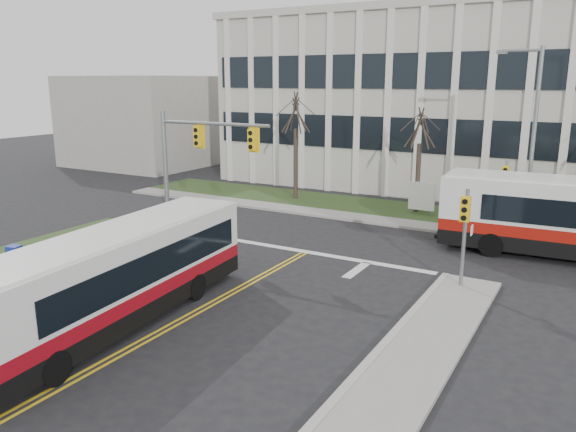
{
  "coord_description": "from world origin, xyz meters",
  "views": [
    {
      "loc": [
        11.43,
        -13.44,
        7.6
      ],
      "look_at": [
        -0.08,
        6.67,
        2.0
      ],
      "focal_mm": 35.0,
      "sensor_mm": 36.0,
      "label": 1
    }
  ],
  "objects_px": {
    "bus_main": "(114,280)",
    "newspaper_box_blue": "(15,257)",
    "streetlight": "(530,132)",
    "directory_sign": "(422,197)"
  },
  "relations": [
    {
      "from": "bus_main",
      "to": "newspaper_box_blue",
      "type": "height_order",
      "value": "bus_main"
    },
    {
      "from": "streetlight",
      "to": "bus_main",
      "type": "relative_size",
      "value": 0.82
    },
    {
      "from": "newspaper_box_blue",
      "to": "streetlight",
      "type": "bearing_deg",
      "value": 27.88
    },
    {
      "from": "streetlight",
      "to": "directory_sign",
      "type": "xyz_separation_m",
      "value": [
        -5.53,
        1.3,
        -4.02
      ]
    },
    {
      "from": "bus_main",
      "to": "newspaper_box_blue",
      "type": "relative_size",
      "value": 11.84
    },
    {
      "from": "bus_main",
      "to": "newspaper_box_blue",
      "type": "bearing_deg",
      "value": 161.44
    },
    {
      "from": "streetlight",
      "to": "directory_sign",
      "type": "relative_size",
      "value": 4.6
    },
    {
      "from": "streetlight",
      "to": "directory_sign",
      "type": "bearing_deg",
      "value": 166.77
    },
    {
      "from": "streetlight",
      "to": "newspaper_box_blue",
      "type": "xyz_separation_m",
      "value": [
        -17.53,
        -15.97,
        -4.72
      ]
    },
    {
      "from": "directory_sign",
      "to": "newspaper_box_blue",
      "type": "relative_size",
      "value": 2.11
    }
  ]
}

